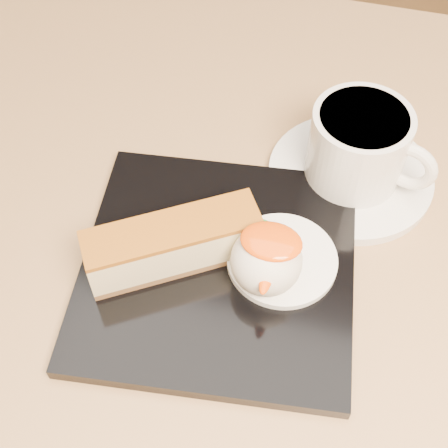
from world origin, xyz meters
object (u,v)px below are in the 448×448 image
(saucer, at_px, (350,176))
(coffee_cup, at_px, (360,146))
(ice_cream_scoop, at_px, (266,261))
(table, at_px, (255,354))
(dessert_plate, at_px, (218,267))
(cheesecake, at_px, (173,244))

(saucer, distance_m, coffee_cup, 0.04)
(ice_cream_scoop, bearing_deg, coffee_cup, 67.75)
(table, relative_size, ice_cream_scoop, 14.36)
(table, xyz_separation_m, saucer, (0.06, 0.12, 0.16))
(dessert_plate, distance_m, cheesecake, 0.05)
(table, relative_size, cheesecake, 5.85)
(saucer, bearing_deg, table, -114.59)
(coffee_cup, bearing_deg, ice_cream_scoop, -96.17)
(dessert_plate, relative_size, coffee_cup, 1.94)
(dessert_plate, relative_size, cheesecake, 1.61)
(dessert_plate, relative_size, ice_cream_scoop, 3.95)
(ice_cream_scoop, distance_m, saucer, 0.15)
(table, distance_m, saucer, 0.21)
(dessert_plate, bearing_deg, ice_cream_scoop, -7.13)
(cheesecake, relative_size, ice_cream_scoop, 2.46)
(coffee_cup, bearing_deg, cheesecake, -118.31)
(table, xyz_separation_m, dessert_plate, (-0.04, -0.01, 0.16))
(table, bearing_deg, saucer, 65.41)
(ice_cream_scoop, xyz_separation_m, saucer, (0.05, 0.13, -0.03))
(table, height_order, ice_cream_scoop, ice_cream_scoop)
(saucer, bearing_deg, ice_cream_scoop, -111.38)
(table, bearing_deg, cheesecake, -171.30)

